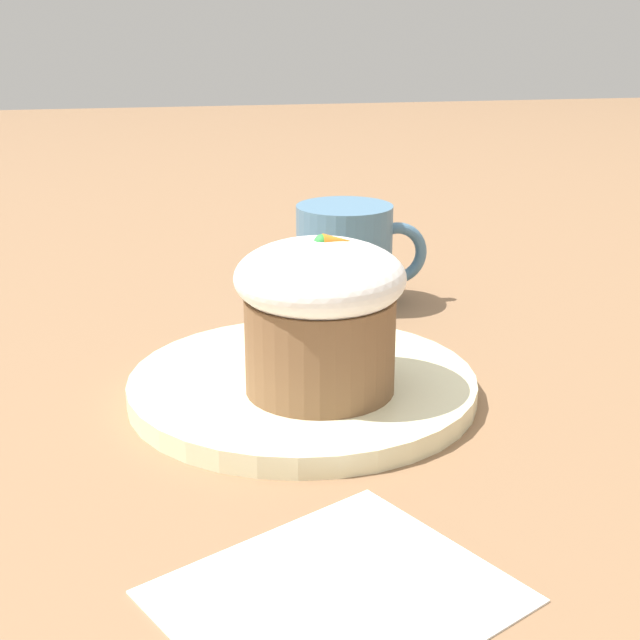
% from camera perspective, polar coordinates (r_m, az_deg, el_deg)
% --- Properties ---
extents(ground_plane, '(4.00, 4.00, 0.00)m').
position_cam_1_polar(ground_plane, '(0.62, -1.13, -4.83)').
color(ground_plane, '#846042').
extents(dessert_plate, '(0.24, 0.24, 0.01)m').
position_cam_1_polar(dessert_plate, '(0.62, -1.13, -4.21)').
color(dessert_plate, beige).
rests_on(dessert_plate, ground_plane).
extents(carrot_cake, '(0.11, 0.11, 0.11)m').
position_cam_1_polar(carrot_cake, '(0.57, 0.00, 0.53)').
color(carrot_cake, brown).
rests_on(carrot_cake, dessert_plate).
extents(spoon, '(0.04, 0.11, 0.01)m').
position_cam_1_polar(spoon, '(0.63, 0.18, -2.79)').
color(spoon, '#B7B7BC').
rests_on(spoon, dessert_plate).
extents(coffee_cup, '(0.12, 0.09, 0.09)m').
position_cam_1_polar(coffee_cup, '(0.79, 1.72, 4.12)').
color(coffee_cup, teal).
rests_on(coffee_cup, ground_plane).
extents(paper_napkin, '(0.19, 0.18, 0.00)m').
position_cam_1_polar(paper_napkin, '(0.42, 1.06, -17.22)').
color(paper_napkin, white).
rests_on(paper_napkin, ground_plane).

